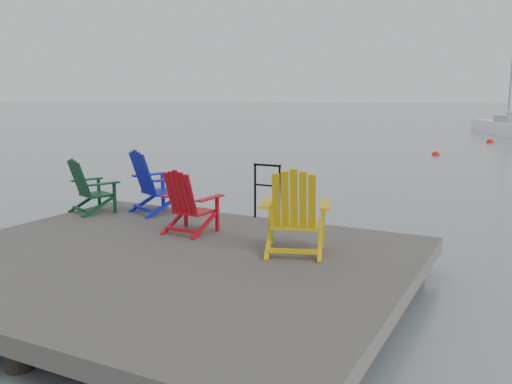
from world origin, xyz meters
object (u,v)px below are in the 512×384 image
at_px(chair_green, 90,186).
at_px(buoy_a, 436,155).
at_px(sailboat_near, 510,129).
at_px(buoy_b, 490,143).
at_px(chair_blue, 154,182).
at_px(chair_yellow, 295,211).
at_px(handrail, 267,186).
at_px(chair_red, 188,202).

bearing_deg(chair_green, buoy_a, 100.33).
relative_size(sailboat_near, buoy_b, 29.37).
distance_m(chair_blue, buoy_b, 24.66).
height_order(chair_yellow, sailboat_near, sailboat_near).
relative_size(chair_green, sailboat_near, 0.08).
distance_m(chair_blue, buoy_a, 16.68).
distance_m(chair_yellow, sailboat_near, 33.30).
bearing_deg(sailboat_near, buoy_b, -117.66).
relative_size(chair_yellow, buoy_a, 3.22).
relative_size(handrail, chair_green, 0.98).
distance_m(chair_green, buoy_b, 25.31).
relative_size(chair_blue, buoy_a, 3.12).
bearing_deg(handrail, chair_red, -113.34).
height_order(chair_green, chair_blue, chair_blue).
bearing_deg(chair_red, buoy_a, 90.98).
height_order(handrail, chair_red, chair_red).
bearing_deg(sailboat_near, chair_green, -122.19).
xyz_separation_m(chair_blue, buoy_a, (2.00, 16.53, -1.04)).
xyz_separation_m(handrail, buoy_a, (0.08, 16.05, -1.04)).
relative_size(chair_green, chair_blue, 0.87).
bearing_deg(chair_green, handrail, 38.95).
relative_size(handrail, sailboat_near, 0.08).
bearing_deg(sailboat_near, buoy_a, -121.08).
bearing_deg(buoy_a, chair_blue, -96.89).
height_order(handrail, chair_yellow, chair_yellow).
bearing_deg(chair_green, buoy_b, 99.95).
height_order(chair_green, sailboat_near, sailboat_near).
bearing_deg(chair_red, sailboat_near, 88.34).
xyz_separation_m(chair_yellow, sailboat_near, (1.02, 33.28, -0.70)).
relative_size(handrail, chair_red, 0.97).
height_order(chair_green, buoy_b, chair_green).
bearing_deg(buoy_b, buoy_a, -101.12).
height_order(chair_green, chair_red, chair_red).
height_order(handrail, buoy_a, handrail).
relative_size(chair_green, chair_red, 0.99).
xyz_separation_m(sailboat_near, buoy_a, (-2.14, -15.58, -0.36)).
height_order(chair_blue, buoy_b, chair_blue).
bearing_deg(chair_blue, chair_yellow, 3.35).
xyz_separation_m(buoy_a, buoy_b, (1.54, 7.85, 0.00)).
height_order(chair_yellow, buoy_a, chair_yellow).
bearing_deg(buoy_b, chair_red, -95.02).
xyz_separation_m(chair_green, sailboat_near, (5.11, 32.61, -0.61)).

